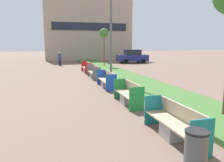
{
  "coord_description": "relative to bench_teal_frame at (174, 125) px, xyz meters",
  "views": [
    {
      "loc": [
        -2.2,
        2.33,
        2.52
      ],
      "look_at": [
        0.9,
        13.45,
        0.6
      ],
      "focal_mm": 35.0,
      "sensor_mm": 36.0,
      "label": 1
    }
  ],
  "objects": [
    {
      "name": "bench_green_frame",
      "position": [
        -0.0,
        3.64,
        -0.01
      ],
      "size": [
        0.65,
        2.11,
        0.94
      ],
      "color": "#9E9B96",
      "rests_on": "ground"
    },
    {
      "name": "pedestrian_walking",
      "position": [
        -2.13,
        22.63,
        0.46
      ],
      "size": [
        0.53,
        0.24,
        1.66
      ],
      "color": "#232633",
      "rests_on": "ground"
    },
    {
      "name": "street_lamp_post",
      "position": [
        0.61,
        8.74,
        3.55
      ],
      "size": [
        0.24,
        0.44,
        7.09
      ],
      "color": "#56595B",
      "rests_on": "ground"
    },
    {
      "name": "building_backdrop",
      "position": [
        3.06,
        32.88,
        4.49
      ],
      "size": [
        14.13,
        5.71,
        9.73
      ],
      "color": "tan",
      "rests_on": "ground"
    },
    {
      "name": "bench_grey_frame",
      "position": [
        -0.0,
        11.4,
        -0.0
      ],
      "size": [
        0.65,
        2.33,
        0.94
      ],
      "color": "#9E9B96",
      "rests_on": "ground"
    },
    {
      "name": "parked_car_distant",
      "position": [
        7.74,
        23.49,
        0.54
      ],
      "size": [
        4.27,
        2.0,
        1.86
      ],
      "rotation": [
        0.0,
        0.0,
        -0.04
      ],
      "color": "navy",
      "rests_on": "ground"
    },
    {
      "name": "litter_bin",
      "position": [
        -0.63,
        -1.75,
        0.11
      ],
      "size": [
        0.44,
        0.44,
        0.97
      ],
      "color": "#4C4F51",
      "rests_on": "ground"
    },
    {
      "name": "sapling_tree_far",
      "position": [
        2.46,
        18.37,
        3.33
      ],
      "size": [
        0.99,
        0.99,
        4.27
      ],
      "color": "brown",
      "rests_on": "ground"
    },
    {
      "name": "bench_blue_frame",
      "position": [
        -0.0,
        7.45,
        -0.0
      ],
      "size": [
        0.65,
        2.36,
        0.94
      ],
      "color": "#9E9B96",
      "rests_on": "ground"
    },
    {
      "name": "bench_red_frame",
      "position": [
        0.0,
        14.94,
        0.0
      ],
      "size": [
        0.65,
        2.39,
        0.94
      ],
      "color": "#9E9B96",
      "rests_on": "ground"
    },
    {
      "name": "planter_grass_strip",
      "position": [
        2.26,
        4.7,
        -0.29
      ],
      "size": [
        2.8,
        120.0,
        0.18
      ],
      "color": "#426B33",
      "rests_on": "ground"
    },
    {
      "name": "bench_teal_frame",
      "position": [
        0.0,
        0.0,
        0.0
      ],
      "size": [
        0.65,
        2.37,
        0.94
      ],
      "color": "#9E9B96",
      "rests_on": "ground"
    }
  ]
}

